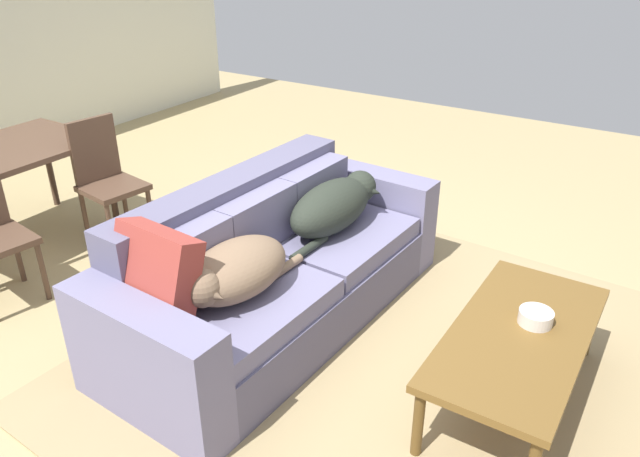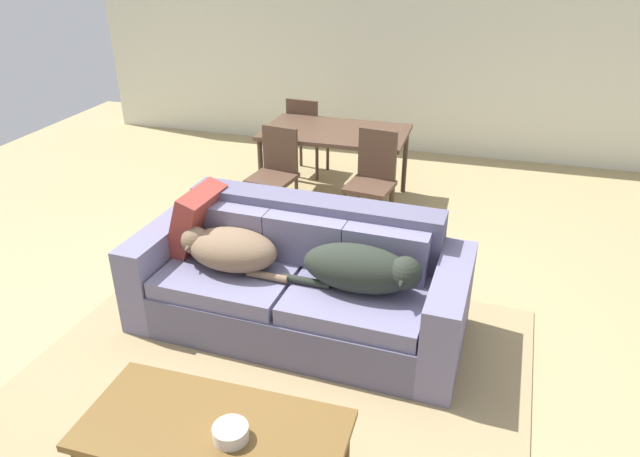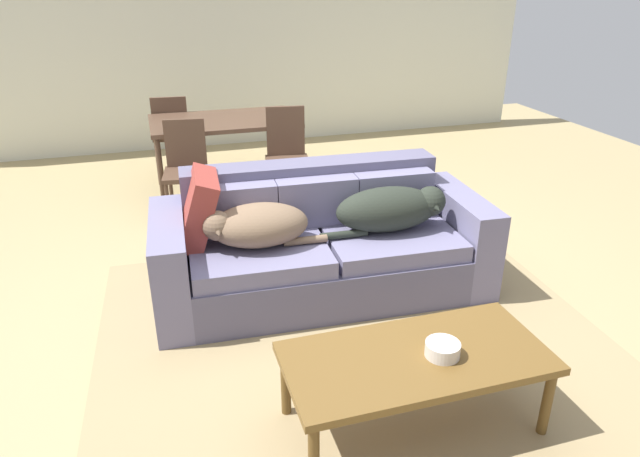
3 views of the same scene
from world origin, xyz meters
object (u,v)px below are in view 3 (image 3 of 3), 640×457
at_px(throw_pillow_by_left_arm, 198,209).
at_px(dining_chair_near_right, 287,153).
at_px(bowl_on_coffee_table, 443,349).
at_px(dining_table, 224,126).
at_px(dog_on_right_cushion, 392,209).
at_px(dining_chair_near_left, 187,165).
at_px(couch, 320,245).
at_px(coffee_table, 416,362).
at_px(dog_on_left_cushion, 256,225).
at_px(dining_chair_far_left, 172,132).

relative_size(throw_pillow_by_left_arm, dining_chair_near_right, 0.50).
bearing_deg(bowl_on_coffee_table, dining_table, 97.49).
height_order(dog_on_right_cushion, dining_chair_near_right, dining_chair_near_right).
bearing_deg(dining_chair_near_right, dining_chair_near_left, -170.56).
height_order(couch, dining_chair_near_left, dining_chair_near_left).
xyz_separation_m(couch, dining_chair_near_right, (0.17, 1.62, 0.19)).
relative_size(coffee_table, dining_chair_near_right, 1.36).
relative_size(bowl_on_coffee_table, dining_table, 0.12).
height_order(bowl_on_coffee_table, dining_table, dining_table).
distance_m(coffee_table, dining_chair_near_left, 3.16).
bearing_deg(dining_chair_near_right, dog_on_left_cushion, -101.85).
xyz_separation_m(couch, coffee_table, (0.04, -1.45, 0.05)).
bearing_deg(bowl_on_coffee_table, couch, 95.72).
bearing_deg(dog_on_left_cushion, dining_chair_near_left, 102.65).
height_order(couch, dining_table, couch).
height_order(bowl_on_coffee_table, dining_chair_near_right, dining_chair_near_right).
relative_size(couch, dining_chair_near_right, 2.47).
distance_m(throw_pillow_by_left_arm, coffee_table, 1.78).
xyz_separation_m(dining_chair_near_left, dining_chair_near_right, (0.93, 0.02, 0.03)).
height_order(couch, dog_on_right_cushion, couch).
relative_size(throw_pillow_by_left_arm, dining_table, 0.33).
xyz_separation_m(throw_pillow_by_left_arm, bowl_on_coffee_table, (0.96, -1.59, -0.21)).
bearing_deg(dining_chair_near_right, dog_on_right_cushion, -72.21).
bearing_deg(dining_table, bowl_on_coffee_table, -82.51).
relative_size(dining_chair_near_left, dining_chair_far_left, 0.98).
xyz_separation_m(dining_table, dining_chair_far_left, (-0.49, 0.57, -0.17)).
bearing_deg(dog_on_right_cushion, couch, 165.20).
distance_m(dog_on_left_cushion, dining_chair_far_left, 2.88).
relative_size(couch, dog_on_left_cushion, 2.90).
xyz_separation_m(dining_chair_near_left, dining_chair_far_left, (-0.05, 1.14, 0.02)).
relative_size(dining_table, dining_chair_far_left, 1.58).
xyz_separation_m(dog_on_right_cushion, throw_pillow_by_left_arm, (-1.27, 0.25, 0.05)).
bearing_deg(dog_on_right_cushion, dining_table, 111.73).
height_order(dining_table, dining_chair_near_left, dining_chair_near_left).
xyz_separation_m(dog_on_right_cushion, dining_table, (-0.80, 2.32, 0.07)).
distance_m(bowl_on_coffee_table, dining_chair_far_left, 4.34).
bearing_deg(dog_on_left_cushion, throw_pillow_by_left_arm, 150.85).
height_order(dog_on_right_cushion, dining_chair_near_left, dining_chair_near_left).
height_order(dining_table, dining_chair_near_right, dining_chair_near_right).
distance_m(dog_on_left_cushion, dining_table, 2.29).
relative_size(couch, bowl_on_coffee_table, 13.84).
bearing_deg(dining_chair_near_left, coffee_table, -67.10).
xyz_separation_m(bowl_on_coffee_table, dining_chair_near_right, (0.02, 3.11, 0.06)).
bearing_deg(dog_on_right_cushion, dining_chair_far_left, 116.73).
distance_m(dog_on_right_cushion, dining_table, 2.46).
xyz_separation_m(dog_on_right_cushion, bowl_on_coffee_table, (-0.32, -1.34, -0.15)).
distance_m(dining_table, dining_chair_far_left, 0.77).
distance_m(dining_table, dining_chair_near_right, 0.76).
distance_m(couch, throw_pillow_by_left_arm, 0.88).
bearing_deg(dog_on_left_cushion, couch, 16.30).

